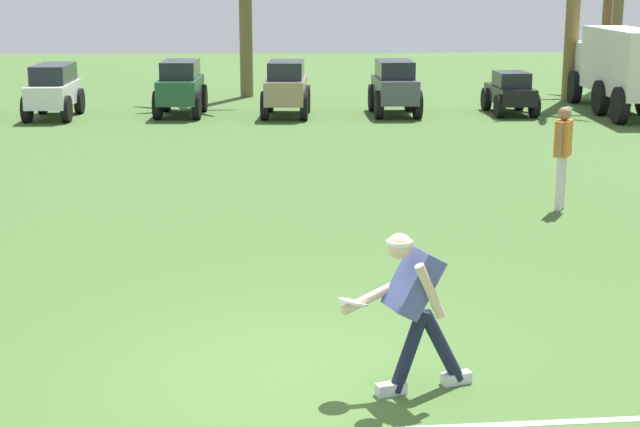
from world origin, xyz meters
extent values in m
plane|color=#3F612B|center=(0.00, 0.00, 0.00)|extent=(80.00, 80.00, 0.00)
cylinder|color=#191E38|center=(0.99, -0.39, 0.36)|extent=(0.37, 0.23, 0.72)
cube|color=silver|center=(0.84, -0.45, 0.05)|extent=(0.28, 0.18, 0.10)
cylinder|color=#191E38|center=(1.29, -0.29, 0.36)|extent=(0.45, 0.26, 0.69)
cube|color=silver|center=(1.43, -0.24, 0.05)|extent=(0.28, 0.18, 0.10)
cube|color=#4C5699|center=(1.02, -0.39, 0.95)|extent=(0.53, 0.47, 0.57)
sphere|color=beige|center=(0.89, -0.43, 1.28)|extent=(0.27, 0.27, 0.21)
cylinder|color=white|center=(0.89, -0.43, 1.31)|extent=(0.27, 0.27, 0.03)
cylinder|color=beige|center=(0.70, -0.31, 0.82)|extent=(0.57, 0.27, 0.27)
cylinder|color=beige|center=(1.13, -0.56, 0.94)|extent=(0.29, 0.17, 0.49)
cylinder|color=white|center=(0.53, -0.35, 0.78)|extent=(0.35, 0.35, 0.10)
cylinder|color=silver|center=(4.08, 6.23, 0.41)|extent=(0.15, 0.15, 0.82)
cylinder|color=silver|center=(4.16, 6.39, 0.41)|extent=(0.15, 0.15, 0.82)
cube|color=orange|center=(4.12, 6.31, 1.09)|extent=(0.34, 0.39, 0.54)
cylinder|color=#936B4C|center=(4.02, 6.12, 1.10)|extent=(0.10, 0.10, 0.52)
cylinder|color=#936B4C|center=(4.22, 6.49, 1.10)|extent=(0.10, 0.10, 0.52)
sphere|color=#936B4C|center=(4.12, 6.31, 1.46)|extent=(0.27, 0.27, 0.20)
cube|color=silver|center=(-5.91, 16.93, 0.60)|extent=(0.99, 2.41, 0.55)
cube|color=#1E232B|center=(-5.91, 17.08, 1.11)|extent=(0.87, 1.81, 0.46)
cylinder|color=black|center=(-6.40, 17.76, 0.33)|extent=(0.19, 0.66, 0.66)
cylinder|color=black|center=(-5.44, 17.77, 0.33)|extent=(0.19, 0.66, 0.66)
cylinder|color=black|center=(-6.38, 16.08, 0.33)|extent=(0.19, 0.66, 0.66)
cylinder|color=black|center=(-5.42, 16.10, 0.33)|extent=(0.19, 0.66, 0.66)
cube|color=#235133|center=(-2.74, 17.30, 0.66)|extent=(1.03, 2.37, 0.60)
cube|color=#1E232B|center=(-2.74, 17.35, 1.18)|extent=(0.89, 1.57, 0.44)
cylinder|color=black|center=(-3.21, 18.09, 0.36)|extent=(0.19, 0.72, 0.72)
cylinder|color=black|center=(-2.23, 18.07, 0.36)|extent=(0.19, 0.72, 0.72)
cylinder|color=black|center=(-3.25, 16.53, 0.36)|extent=(0.19, 0.72, 0.72)
cylinder|color=black|center=(-2.27, 16.51, 0.36)|extent=(0.19, 0.72, 0.72)
cube|color=#998466|center=(-0.02, 17.09, 0.66)|extent=(1.12, 2.41, 0.60)
cube|color=#1E232B|center=(-0.02, 17.13, 1.18)|extent=(0.96, 1.60, 0.44)
cylinder|color=black|center=(-0.46, 17.89, 0.36)|extent=(0.22, 0.73, 0.72)
cylinder|color=black|center=(0.52, 17.83, 0.36)|extent=(0.22, 0.73, 0.72)
cylinder|color=black|center=(-0.56, 16.34, 0.36)|extent=(0.22, 0.73, 0.72)
cylinder|color=black|center=(0.42, 16.28, 0.36)|extent=(0.22, 0.73, 0.72)
cube|color=#474C51|center=(2.78, 17.22, 0.66)|extent=(1.02, 2.37, 0.60)
cube|color=#1E232B|center=(2.78, 17.27, 1.18)|extent=(0.89, 1.57, 0.44)
cylinder|color=black|center=(2.28, 17.99, 0.36)|extent=(0.19, 0.72, 0.72)
cylinder|color=black|center=(3.26, 18.00, 0.36)|extent=(0.19, 0.72, 0.72)
cylinder|color=black|center=(2.31, 16.43, 0.36)|extent=(0.19, 0.72, 0.72)
cylinder|color=black|center=(3.29, 16.45, 0.36)|extent=(0.19, 0.72, 0.72)
cube|color=black|center=(5.81, 17.31, 0.51)|extent=(0.94, 2.22, 0.42)
cube|color=#1E232B|center=(5.82, 17.21, 0.91)|extent=(0.81, 1.11, 0.38)
cylinder|color=black|center=(5.35, 18.07, 0.30)|extent=(0.19, 0.60, 0.60)
cylinder|color=black|center=(6.25, 18.09, 0.30)|extent=(0.19, 0.60, 0.60)
cylinder|color=black|center=(5.38, 16.53, 0.30)|extent=(0.19, 0.60, 0.60)
cylinder|color=black|center=(6.28, 16.55, 0.30)|extent=(0.19, 0.60, 0.60)
cube|color=silver|center=(8.76, 19.93, 1.12)|extent=(1.10, 1.73, 1.15)
cube|color=silver|center=(8.68, 16.98, 1.38)|extent=(1.26, 4.23, 1.65)
cylinder|color=black|center=(8.18, 19.61, 0.45)|extent=(0.26, 0.91, 0.90)
cylinder|color=black|center=(9.33, 19.58, 0.45)|extent=(0.26, 0.91, 0.90)
cylinder|color=black|center=(8.11, 17.00, 0.45)|extent=(0.26, 0.91, 0.90)
cylinder|color=black|center=(8.06, 15.35, 0.45)|extent=(0.26, 0.91, 0.90)
cylinder|color=brown|center=(10.46, 23.12, 2.51)|extent=(0.33, 0.33, 5.02)
camera|label=1|loc=(-0.01, -8.06, 3.37)|focal=55.00mm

